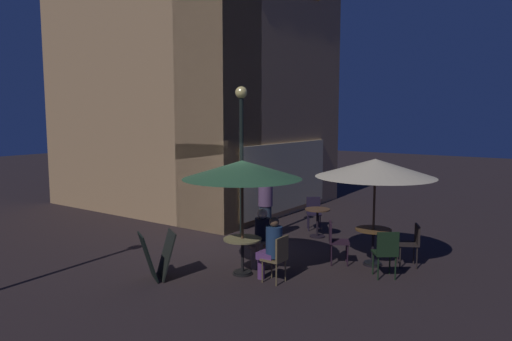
# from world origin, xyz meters

# --- Properties ---
(ground_plane) EXTENTS (60.00, 60.00, 0.00)m
(ground_plane) POSITION_xyz_m (0.00, 0.00, 0.00)
(ground_plane) COLOR #2B2122
(cafe_building) EXTENTS (6.80, 8.17, 9.42)m
(cafe_building) POSITION_xyz_m (3.09, 3.74, 4.70)
(cafe_building) COLOR tan
(cafe_building) RESTS_ON ground
(street_lamp_near_corner) EXTENTS (0.29, 0.29, 3.84)m
(street_lamp_near_corner) POSITION_xyz_m (0.64, 0.27, 2.55)
(street_lamp_near_corner) COLOR black
(street_lamp_near_corner) RESTS_ON ground
(menu_sandwich_board) EXTENTS (0.84, 0.80, 0.91)m
(menu_sandwich_board) POSITION_xyz_m (-2.28, 0.13, 0.47)
(menu_sandwich_board) COLOR black
(menu_sandwich_board) RESTS_ON ground
(cafe_table_0) EXTENTS (0.76, 0.76, 0.73)m
(cafe_table_0) POSITION_xyz_m (-1.09, -1.04, 0.54)
(cafe_table_0) COLOR black
(cafe_table_0) RESTS_ON ground
(cafe_table_1) EXTENTS (0.75, 0.75, 0.78)m
(cafe_table_1) POSITION_xyz_m (0.97, -2.95, 0.57)
(cafe_table_1) COLOR black
(cafe_table_1) RESTS_ON ground
(cafe_table_2) EXTENTS (0.65, 0.65, 0.74)m
(cafe_table_2) POSITION_xyz_m (2.37, -0.89, 0.51)
(cafe_table_2) COLOR black
(cafe_table_2) RESTS_ON ground
(patio_umbrella_0) EXTENTS (2.35, 2.35, 2.29)m
(patio_umbrella_0) POSITION_xyz_m (-1.09, -1.04, 2.10)
(patio_umbrella_0) COLOR black
(patio_umbrella_0) RESTS_ON ground
(patio_umbrella_1) EXTENTS (2.48, 2.48, 2.26)m
(patio_umbrella_1) POSITION_xyz_m (0.97, -2.95, 2.06)
(patio_umbrella_1) COLOR black
(patio_umbrella_1) RESTS_ON ground
(cafe_chair_0) EXTENTS (0.40, 0.40, 0.90)m
(cafe_chair_0) POSITION_xyz_m (-1.10, -1.89, 0.54)
(cafe_chair_0) COLOR brown
(cafe_chair_0) RESTS_ON ground
(cafe_chair_1) EXTENTS (0.40, 0.40, 0.92)m
(cafe_chair_1) POSITION_xyz_m (-0.31, -1.05, 0.57)
(cafe_chair_1) COLOR brown
(cafe_chair_1) RESTS_ON ground
(cafe_chair_2) EXTENTS (0.57, 0.57, 0.91)m
(cafe_chair_2) POSITION_xyz_m (0.58, -2.25, 0.56)
(cafe_chair_2) COLOR black
(cafe_chair_2) RESTS_ON ground
(cafe_chair_3) EXTENTS (0.59, 0.59, 0.95)m
(cafe_chair_3) POSITION_xyz_m (0.29, -3.47, 0.58)
(cafe_chair_3) COLOR black
(cafe_chair_3) RESTS_ON ground
(cafe_chair_4) EXTENTS (0.56, 0.56, 0.89)m
(cafe_chair_4) POSITION_xyz_m (1.33, -3.65, 0.55)
(cafe_chair_4) COLOR black
(cafe_chair_4) RESTS_ON ground
(cafe_chair_5) EXTENTS (0.54, 0.54, 0.89)m
(cafe_chair_5) POSITION_xyz_m (3.06, -0.40, 0.54)
(cafe_chair_5) COLOR black
(cafe_chair_5) RESTS_ON ground
(patron_seated_0) EXTENTS (0.32, 0.53, 1.26)m
(patron_seated_0) POSITION_xyz_m (-1.10, -1.74, 0.70)
(patron_seated_0) COLOR #60366C
(patron_seated_0) RESTS_ON ground
(patron_seated_1) EXTENTS (0.53, 0.32, 1.22)m
(patron_seated_1) POSITION_xyz_m (-0.46, -1.05, 0.69)
(patron_seated_1) COLOR #7E655A
(patron_seated_1) RESTS_ON ground
(patron_standing_2) EXTENTS (0.36, 0.36, 1.71)m
(patron_standing_2) POSITION_xyz_m (1.37, 0.07, 0.86)
(patron_standing_2) COLOR #2B3647
(patron_standing_2) RESTS_ON ground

